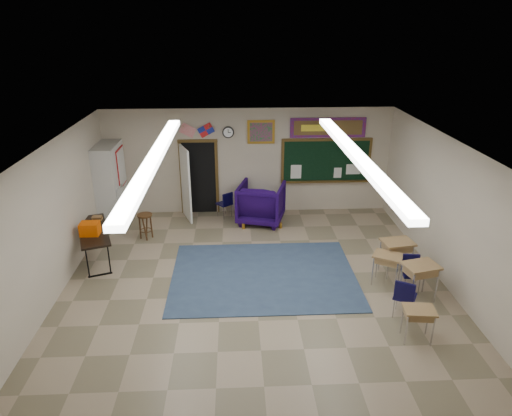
{
  "coord_description": "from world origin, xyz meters",
  "views": [
    {
      "loc": [
        -0.39,
        -7.86,
        5.18
      ],
      "look_at": [
        0.07,
        1.5,
        1.32
      ],
      "focal_mm": 32.0,
      "sensor_mm": 36.0,
      "label": 1
    }
  ],
  "objects_px": {
    "student_desk_front_left": "(387,268)",
    "wooden_stool": "(146,226)",
    "wingback_armchair": "(261,203)",
    "student_desk_front_right": "(396,256)",
    "folding_table": "(95,243)"
  },
  "relations": [
    {
      "from": "student_desk_front_right",
      "to": "wooden_stool",
      "type": "relative_size",
      "value": 1.19
    },
    {
      "from": "student_desk_front_left",
      "to": "folding_table",
      "type": "bearing_deg",
      "value": -161.83
    },
    {
      "from": "folding_table",
      "to": "student_desk_front_right",
      "type": "bearing_deg",
      "value": -27.74
    },
    {
      "from": "student_desk_front_left",
      "to": "wooden_stool",
      "type": "distance_m",
      "value": 5.97
    },
    {
      "from": "student_desk_front_left",
      "to": "wooden_stool",
      "type": "xyz_separation_m",
      "value": [
        -5.44,
        2.47,
        -0.05
      ]
    },
    {
      "from": "wingback_armchair",
      "to": "student_desk_front_right",
      "type": "bearing_deg",
      "value": 148.57
    },
    {
      "from": "folding_table",
      "to": "wooden_stool",
      "type": "distance_m",
      "value": 1.45
    },
    {
      "from": "wingback_armchair",
      "to": "student_desk_front_right",
      "type": "height_order",
      "value": "wingback_armchair"
    },
    {
      "from": "folding_table",
      "to": "wooden_stool",
      "type": "bearing_deg",
      "value": 28.67
    },
    {
      "from": "wingback_armchair",
      "to": "student_desk_front_left",
      "type": "distance_m",
      "value": 4.17
    },
    {
      "from": "student_desk_front_left",
      "to": "student_desk_front_right",
      "type": "bearing_deg",
      "value": 81.97
    },
    {
      "from": "wingback_armchair",
      "to": "folding_table",
      "type": "height_order",
      "value": "wingback_armchair"
    },
    {
      "from": "wingback_armchair",
      "to": "wooden_stool",
      "type": "relative_size",
      "value": 1.83
    },
    {
      "from": "wingback_armchair",
      "to": "wooden_stool",
      "type": "bearing_deg",
      "value": 32.27
    },
    {
      "from": "student_desk_front_left",
      "to": "student_desk_front_right",
      "type": "height_order",
      "value": "student_desk_front_right"
    }
  ]
}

